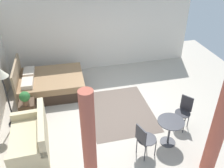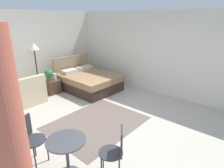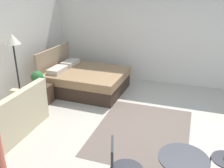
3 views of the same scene
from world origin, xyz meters
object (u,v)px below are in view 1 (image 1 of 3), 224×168
at_px(potted_plant, 25,97).
at_px(cafe_chair_near_window, 144,138).
at_px(floor_lamp, 2,79).
at_px(nightstand, 28,109).
at_px(vase, 26,97).
at_px(couch, 32,139).
at_px(balcony_table, 170,128).
at_px(cafe_chair_near_couch, 184,109).
at_px(bed, 50,84).

xyz_separation_m(potted_plant, cafe_chair_near_window, (-2.03, -2.60, -0.14)).
bearing_deg(floor_lamp, nightstand, -51.63).
bearing_deg(vase, couch, -173.77).
relative_size(balcony_table, cafe_chair_near_window, 0.77).
distance_m(nightstand, potted_plant, 0.47).
xyz_separation_m(floor_lamp, cafe_chair_near_couch, (-1.12, -4.33, -0.88)).
relative_size(bed, balcony_table, 2.97).
bearing_deg(couch, cafe_chair_near_couch, -92.10).
distance_m(potted_plant, vase, 0.25).
xyz_separation_m(couch, floor_lamp, (0.99, 0.51, 1.15)).
xyz_separation_m(bed, cafe_chair_near_window, (-3.19, -1.97, 0.24)).
xyz_separation_m(bed, couch, (-2.34, 0.49, -0.02)).
xyz_separation_m(vase, balcony_table, (-2.01, -3.35, -0.09)).
relative_size(bed, potted_plant, 5.08).
height_order(balcony_table, cafe_chair_near_window, cafe_chair_near_window).
height_order(couch, cafe_chair_near_couch, cafe_chair_near_couch).
height_order(bed, cafe_chair_near_window, bed).
xyz_separation_m(nightstand, cafe_chair_near_window, (-2.13, -2.61, 0.32)).
relative_size(balcony_table, cafe_chair_near_couch, 0.76).
bearing_deg(floor_lamp, couch, -152.53).
relative_size(potted_plant, balcony_table, 0.59).
height_order(nightstand, floor_lamp, floor_lamp).
distance_m(potted_plant, balcony_table, 3.79).
distance_m(vase, balcony_table, 3.91).
xyz_separation_m(nightstand, potted_plant, (-0.10, -0.01, 0.46)).
xyz_separation_m(potted_plant, floor_lamp, (-0.19, 0.37, 0.74)).
distance_m(nightstand, floor_lamp, 1.29).
distance_m(couch, floor_lamp, 1.59).
distance_m(vase, cafe_chair_near_window, 3.45).
bearing_deg(couch, cafe_chair_near_window, -109.20).
bearing_deg(vase, floor_lamp, 138.47).
bearing_deg(potted_plant, vase, 3.56).
relative_size(couch, balcony_table, 2.29).
bearing_deg(cafe_chair_near_window, vase, 49.27).
bearing_deg(bed, nightstand, 149.01).
bearing_deg(floor_lamp, cafe_chair_near_couch, -104.57).
bearing_deg(floor_lamp, potted_plant, -63.45).
distance_m(couch, vase, 1.43).
relative_size(vase, floor_lamp, 0.13).
relative_size(couch, cafe_chair_near_window, 1.76).
distance_m(potted_plant, floor_lamp, 0.85).
relative_size(nightstand, potted_plant, 1.13).
xyz_separation_m(potted_plant, vase, (0.22, 0.01, -0.12)).
height_order(nightstand, cafe_chair_near_window, cafe_chair_near_window).
bearing_deg(cafe_chair_near_couch, balcony_table, 127.83).
relative_size(couch, nightstand, 3.44).
height_order(floor_lamp, balcony_table, floor_lamp).
bearing_deg(cafe_chair_near_couch, floor_lamp, 75.43).
height_order(bed, cafe_chair_near_couch, bed).
bearing_deg(nightstand, cafe_chair_near_couch, -109.60).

